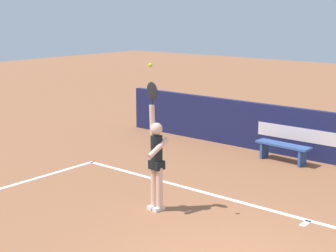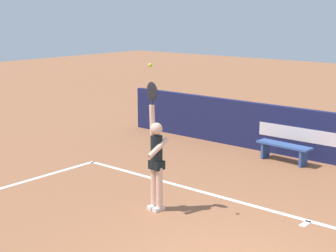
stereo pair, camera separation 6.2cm
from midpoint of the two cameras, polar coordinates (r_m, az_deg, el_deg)
name	(u,v)px [view 1 (the left image)]	position (r m, az deg, el deg)	size (l,w,h in m)	color
tennis_player	(156,158)	(9.48, -1.48, -3.58)	(0.44, 0.49, 2.40)	beige
tennis_ball	(150,65)	(8.82, -2.15, 6.69)	(0.07, 0.07, 0.07)	#C5E22D
courtside_bench_near	(283,148)	(12.96, 12.39, -2.40)	(1.41, 0.45, 0.45)	#335395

